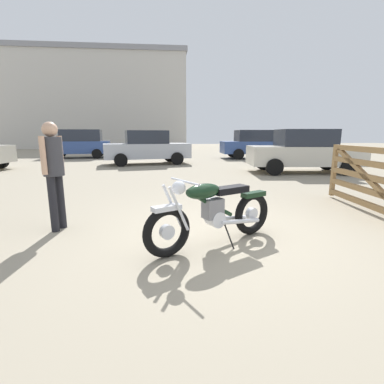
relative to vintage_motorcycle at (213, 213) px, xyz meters
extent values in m
plane|color=gray|center=(0.23, 0.33, -0.45)|extent=(80.00, 80.00, 0.00)
torus|color=black|center=(-0.65, -0.28, -0.13)|extent=(0.63, 0.36, 0.64)
cylinder|color=silver|center=(-0.65, -0.28, -0.13)|extent=(0.20, 0.15, 0.18)
torus|color=black|center=(0.67, 0.29, -0.13)|extent=(0.63, 0.36, 0.64)
cylinder|color=silver|center=(0.67, 0.29, -0.13)|extent=(0.20, 0.15, 0.18)
cube|color=silver|center=(-0.65, -0.28, 0.17)|extent=(0.38, 0.26, 0.06)
cube|color=black|center=(0.69, 0.30, 0.16)|extent=(0.42, 0.28, 0.07)
cylinder|color=silver|center=(-0.50, -0.30, 0.15)|extent=(0.28, 0.15, 0.58)
cylinder|color=silver|center=(-0.56, -0.16, 0.15)|extent=(0.28, 0.15, 0.58)
sphere|color=silver|center=(-0.49, -0.21, 0.40)|extent=(0.17, 0.17, 0.17)
cylinder|color=silver|center=(-0.41, -0.18, 0.47)|extent=(0.27, 0.58, 0.03)
cylinder|color=black|center=(-0.04, -0.02, 0.13)|extent=(0.71, 0.35, 0.47)
ellipsoid|color=black|center=(-0.15, -0.07, 0.31)|extent=(0.56, 0.41, 0.20)
cube|color=black|center=(0.27, 0.12, 0.28)|extent=(0.57, 0.40, 0.09)
cube|color=slate|center=(0.00, 0.00, 0.06)|extent=(0.31, 0.27, 0.26)
cylinder|color=silver|center=(0.03, 0.01, -0.09)|extent=(0.28, 0.27, 0.22)
cylinder|color=silver|center=(0.42, 0.07, -0.17)|extent=(0.67, 0.34, 0.14)
cylinder|color=silver|center=(0.34, 0.26, -0.17)|extent=(0.67, 0.34, 0.14)
cylinder|color=black|center=(0.19, -0.10, -0.29)|extent=(0.11, 0.22, 0.33)
cube|color=olive|center=(3.52, 2.31, 0.20)|extent=(0.09, 0.11, 1.20)
cube|color=olive|center=(3.36, 1.12, -0.30)|extent=(0.40, 2.39, 0.11)
cube|color=olive|center=(3.36, 1.12, -0.04)|extent=(0.40, 2.39, 0.11)
cube|color=olive|center=(3.36, 1.12, 0.22)|extent=(0.40, 2.39, 0.11)
cube|color=olive|center=(3.36, 1.12, 0.48)|extent=(0.40, 2.39, 0.11)
cube|color=olive|center=(3.36, 1.12, 0.74)|extent=(0.40, 2.39, 0.11)
cube|color=olive|center=(3.36, 1.12, 0.20)|extent=(0.38, 2.19, 1.08)
cylinder|color=black|center=(-2.20, 1.11, -0.02)|extent=(0.12, 0.12, 0.86)
cylinder|color=black|center=(-2.27, 0.95, -0.02)|extent=(0.12, 0.12, 0.86)
cylinder|color=#333338|center=(-2.23, 1.03, 0.70)|extent=(0.30, 0.30, 0.58)
cylinder|color=tan|center=(-2.16, 1.21, 0.73)|extent=(0.08, 0.08, 0.55)
cylinder|color=tan|center=(-2.31, 0.86, 0.73)|extent=(0.08, 0.08, 0.55)
sphere|color=tan|center=(-2.23, 1.03, 1.10)|extent=(0.22, 0.22, 0.22)
cylinder|color=black|center=(-7.07, 10.24, -0.14)|extent=(0.65, 0.30, 0.62)
cylinder|color=black|center=(3.86, 5.93, -0.14)|extent=(0.65, 0.31, 0.62)
cylinder|color=black|center=(4.18, 7.62, -0.14)|extent=(0.65, 0.31, 0.62)
cylinder|color=black|center=(6.51, 5.42, -0.14)|extent=(0.65, 0.31, 0.62)
cylinder|color=black|center=(6.83, 7.11, -0.14)|extent=(0.65, 0.31, 0.62)
cube|color=beige|center=(5.34, 6.52, 0.22)|extent=(4.45, 2.48, 0.72)
cube|color=#232833|center=(5.34, 6.52, 0.90)|extent=(2.26, 1.91, 0.64)
cylinder|color=black|center=(-1.85, 9.87, -0.14)|extent=(0.64, 0.27, 0.62)
cylinder|color=black|center=(-2.06, 11.58, -0.14)|extent=(0.64, 0.27, 0.62)
cylinder|color=black|center=(0.83, 10.19, -0.14)|extent=(0.64, 0.27, 0.62)
cylinder|color=black|center=(0.62, 11.90, -0.14)|extent=(0.64, 0.27, 0.62)
cube|color=#ADB2BC|center=(-0.62, 10.89, 0.22)|extent=(4.37, 2.20, 0.72)
cube|color=#232833|center=(-0.62, 10.89, 0.90)|extent=(2.17, 1.79, 0.64)
cylinder|color=black|center=(-6.02, 14.61, -0.15)|extent=(0.61, 0.21, 0.60)
cylinder|color=black|center=(-6.08, 16.25, -0.15)|extent=(0.61, 0.21, 0.60)
cylinder|color=black|center=(-3.62, 14.70, -0.15)|extent=(0.61, 0.21, 0.60)
cylinder|color=black|center=(-3.68, 16.34, -0.15)|extent=(0.61, 0.21, 0.60)
cube|color=#2D4784|center=(-4.85, 15.47, 0.23)|extent=(3.96, 1.78, 0.76)
cube|color=#232833|center=(-4.60, 15.48, 0.97)|extent=(2.45, 1.61, 0.72)
cylinder|color=black|center=(4.81, 12.44, -0.13)|extent=(0.66, 0.28, 0.64)
cylinder|color=black|center=(5.00, 14.19, -0.13)|extent=(0.66, 0.28, 0.64)
cylinder|color=black|center=(7.79, 12.12, -0.13)|extent=(0.66, 0.28, 0.64)
cylinder|color=black|center=(7.98, 13.87, -0.13)|extent=(0.66, 0.28, 0.64)
cube|color=#2D4784|center=(6.40, 13.15, 0.24)|extent=(4.86, 2.26, 0.74)
cube|color=#232833|center=(6.69, 13.12, 0.95)|extent=(3.65, 1.97, 0.68)
cube|color=beige|center=(-5.33, 32.07, 4.40)|extent=(20.14, 11.25, 9.71)
cube|color=gray|center=(-5.33, 32.07, 9.50)|extent=(20.47, 11.57, 0.50)
camera|label=1|loc=(-0.92, -3.48, 1.02)|focal=26.07mm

